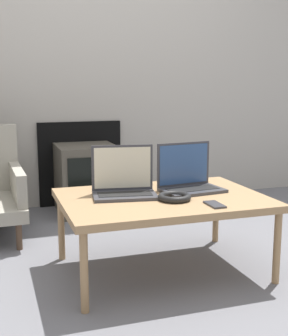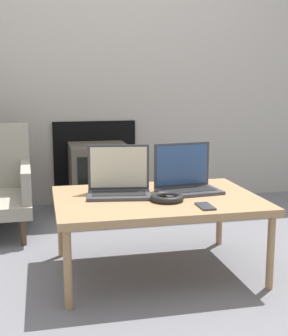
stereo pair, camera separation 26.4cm
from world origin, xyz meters
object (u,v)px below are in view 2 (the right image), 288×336
at_px(laptop_left, 119,183).
at_px(laptop_right, 186,180).
at_px(phone, 205,206).
at_px(headphones, 167,198).
at_px(tv, 99,178).

relative_size(laptop_left, laptop_right, 1.01).
bearing_deg(phone, headphones, 132.46).
xyz_separation_m(laptop_left, tv, (0.04, 1.16, -0.21)).
xyz_separation_m(laptop_left, headphones, (0.21, -0.18, -0.05)).
relative_size(phone, tv, 0.25).
height_order(laptop_right, headphones, laptop_right).
bearing_deg(laptop_right, laptop_left, 173.12).
height_order(laptop_right, phone, laptop_right).
distance_m(phone, tv, 1.53).
distance_m(laptop_left, phone, 0.49).
height_order(laptop_left, headphones, laptop_left).
height_order(laptop_left, phone, laptop_left).
bearing_deg(headphones, phone, -47.54).
relative_size(headphones, phone, 1.30).
height_order(phone, tv, tv).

